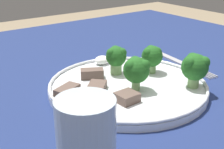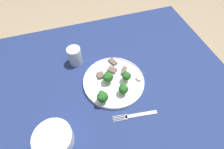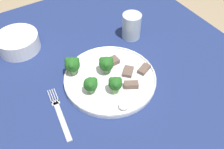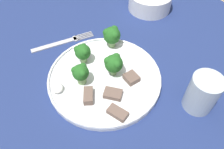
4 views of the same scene
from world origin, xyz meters
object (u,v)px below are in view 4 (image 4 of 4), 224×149
(dinner_plate, at_px, (104,77))
(fork, at_px, (63,42))
(cream_bowl, at_px, (150,1))
(drinking_glass, at_px, (202,95))

(dinner_plate, distance_m, fork, 0.19)
(dinner_plate, xyz_separation_m, cream_bowl, (-0.19, 0.30, 0.02))
(cream_bowl, relative_size, drinking_glass, 1.55)
(cream_bowl, xyz_separation_m, drinking_glass, (0.37, -0.15, 0.01))
(fork, bearing_deg, dinner_plate, 10.56)
(fork, bearing_deg, cream_bowl, 90.89)
(dinner_plate, relative_size, drinking_glass, 3.08)
(fork, height_order, cream_bowl, cream_bowl)
(cream_bowl, bearing_deg, fork, -89.11)
(dinner_plate, bearing_deg, drinking_glass, 39.07)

